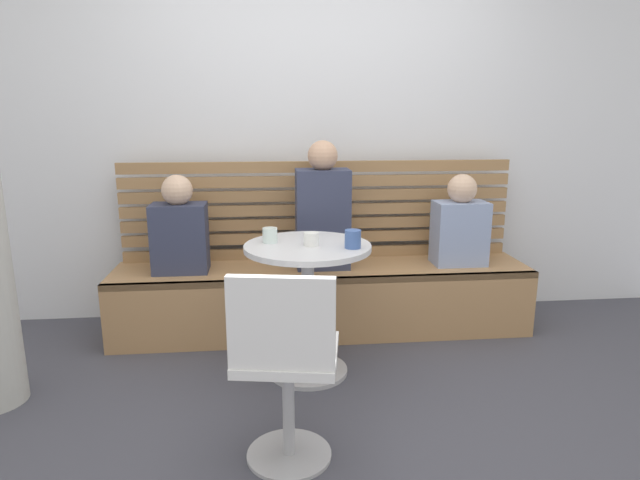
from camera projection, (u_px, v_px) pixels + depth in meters
name	position (u px, v px, depth m)	size (l,w,h in m)	color
ground	(350.00, 432.00, 2.45)	(8.00, 8.00, 0.00)	#42424C
back_wall	(316.00, 109.00, 3.71)	(5.20, 0.10, 2.90)	silver
booth_bench	(323.00, 299.00, 3.56)	(2.70, 0.52, 0.44)	#A87C51
booth_backrest	(319.00, 210.00, 3.67)	(2.65, 0.04, 0.67)	#9A7249
cafe_table	(308.00, 284.00, 2.90)	(0.68, 0.68, 0.74)	#ADADB2
white_chair	(286.00, 362.00, 2.12)	(0.46, 0.46, 0.85)	#ADADB2
person_adult	(322.00, 211.00, 3.43)	(0.34, 0.22, 0.82)	#333851
person_child_left	(180.00, 230.00, 3.36)	(0.34, 0.22, 0.62)	#333851
person_child_middle	(460.00, 225.00, 3.53)	(0.34, 0.22, 0.60)	#8C9EC6
cup_mug_blue	(353.00, 239.00, 2.77)	(0.08, 0.08, 0.10)	#3D5B9E
cup_glass_short	(270.00, 235.00, 2.89)	(0.08, 0.08, 0.08)	silver
cup_ceramic_white	(311.00, 239.00, 2.82)	(0.08, 0.08, 0.07)	white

